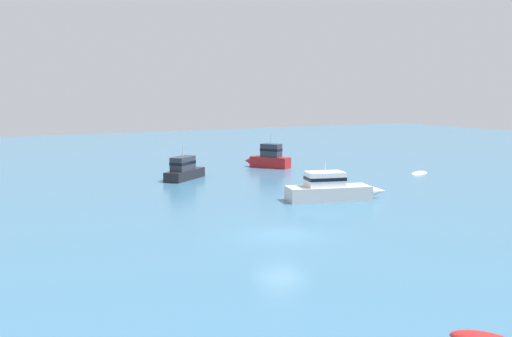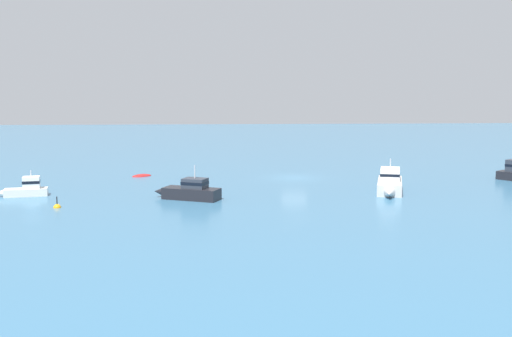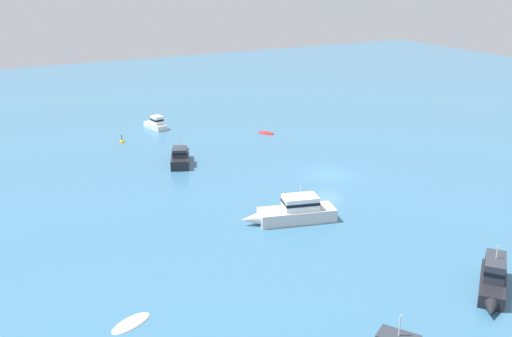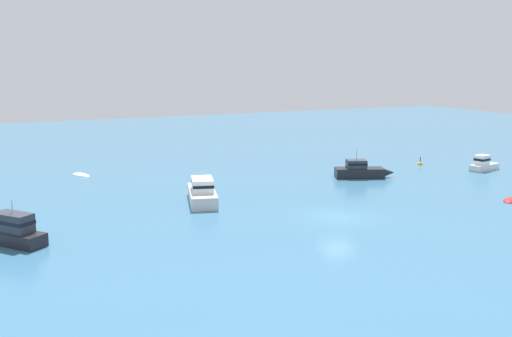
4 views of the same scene
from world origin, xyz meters
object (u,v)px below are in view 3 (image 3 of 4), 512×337
Objects in this scene: powerboat at (493,279)px; motor_cruiser at (180,157)px; skiff at (266,133)px; skiff_1 at (131,324)px; cabin_cruiser_2 at (294,211)px; channel_buoy at (122,142)px; cabin_cruiser at (155,124)px.

motor_cruiser is (-7.57, 32.11, -0.12)m from powerboat.
skiff_1 is (-25.91, -30.40, 0.00)m from skiff.
cabin_cruiser_2 is 6.41× the size of channel_buoy.
cabin_cruiser is 3.82× the size of channel_buoy.
channel_buoy is (-16.09, 4.55, 0.01)m from skiff.
powerboat is 2.33× the size of skiff.
channel_buoy is (-3.02, 10.06, -0.68)m from motor_cruiser.
motor_cruiser is 10.52m from channel_buoy.
skiff is 0.82× the size of skiff_1.
motor_cruiser is at bearing 159.92° from cabin_cruiser.
motor_cruiser reaches higher than cabin_cruiser.
skiff is (10.75, -8.47, -0.62)m from cabin_cruiser.
skiff_1 is 36.31m from channel_buoy.
motor_cruiser is 14.20m from skiff.
powerboat is 21.67m from skiff_1.
skiff_1 is 2.42× the size of channel_buoy.
powerboat is at bearing 124.68° from cabin_cruiser_2.
skiff is 0.31× the size of cabin_cruiser_2.
powerboat reaches higher than skiff_1.
motor_cruiser is 5.02× the size of channel_buoy.
cabin_cruiser is at bearing 13.72° from motor_cruiser.
skiff is (5.50, 37.61, -0.81)m from powerboat.
cabin_cruiser is at bearing 45.36° from skiff_1.
skiff_1 is 0.38× the size of cabin_cruiser_2.
motor_cruiser is at bearing -99.67° from skiff.
channel_buoy reaches higher than skiff.
motor_cruiser is at bearing -115.49° from powerboat.
motor_cruiser is (-2.32, -13.98, 0.08)m from cabin_cruiser.
skiff is at bearing -15.80° from channel_buoy.
powerboat is 15.47m from cabin_cruiser_2.
cabin_cruiser_2 is at bearing -148.74° from motor_cruiser.
powerboat is 43.48m from channel_buoy.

